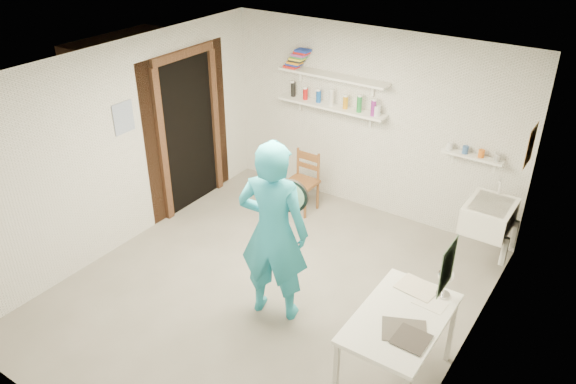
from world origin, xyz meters
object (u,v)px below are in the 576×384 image
Objects in this scene: man at (273,232)px; wall_clock at (291,196)px; belfast_sink at (489,216)px; work_table at (397,350)px; wooden_chair at (301,183)px; desk_lamp at (446,275)px.

man is 5.56× the size of wall_clock.
belfast_sink is 0.32× the size of man.
belfast_sink is 0.53× the size of work_table.
man reaches higher than wooden_chair.
wall_clock is at bearing 163.30° from work_table.
wall_clock is 0.30× the size of work_table.
wall_clock reaches higher than wooden_chair.
desk_lamp is at bearing -87.36° from belfast_sink.
work_table is (2.28, -2.05, -0.03)m from wooden_chair.
man is at bearing 172.16° from work_table.
desk_lamp reaches higher than work_table.
work_table is at bearing -40.80° from wooden_chair.
belfast_sink is 1.65m from desk_lamp.
work_table is 8.00× the size of desk_lamp.
desk_lamp is (0.19, 0.45, 0.59)m from work_table.
belfast_sink is 2.44m from man.
work_table is at bearing 156.56° from man.
man reaches higher than wall_clock.
wooden_chair is at bearing -80.54° from man.
wall_clock is 0.42× the size of wooden_chair.
man reaches higher than belfast_sink.
wooden_chair is at bearing 103.81° from wall_clock.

